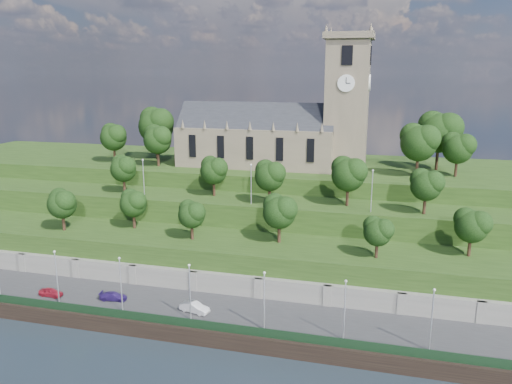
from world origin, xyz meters
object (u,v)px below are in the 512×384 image
(church, at_px, (280,130))
(car_middle, at_px, (195,307))
(car_left, at_px, (51,292))
(car_right, at_px, (113,296))

(church, height_order, car_middle, church)
(church, relative_size, car_middle, 9.14)
(car_left, relative_size, car_right, 0.90)
(church, xyz_separation_m, car_right, (-15.83, -40.68, -19.95))
(car_middle, distance_m, car_right, 12.73)
(car_right, bearing_deg, car_left, 89.93)
(church, height_order, car_right, church)
(car_left, xyz_separation_m, car_right, (9.51, 1.20, -0.03))
(church, bearing_deg, car_right, -111.26)
(car_left, bearing_deg, car_right, -80.02)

